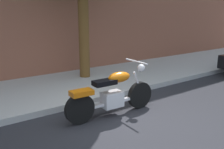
% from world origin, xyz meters
% --- Properties ---
extents(ground_plane, '(60.00, 60.00, 0.00)m').
position_xyz_m(ground_plane, '(0.00, 0.00, 0.00)').
color(ground_plane, '#28282D').
extents(sidewalk, '(25.49, 2.87, 0.14)m').
position_xyz_m(sidewalk, '(0.00, 2.77, 0.07)').
color(sidewalk, '#B2B2B2').
rests_on(sidewalk, ground).
extents(motorcycle, '(2.11, 0.70, 1.10)m').
position_xyz_m(motorcycle, '(0.01, 0.55, 0.46)').
color(motorcycle, black).
rests_on(motorcycle, ground).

